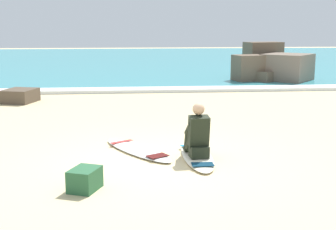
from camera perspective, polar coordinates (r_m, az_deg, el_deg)
name	(u,v)px	position (r m, az deg, el deg)	size (l,w,h in m)	color
ground_plane	(152,161)	(8.16, -2.02, -5.69)	(80.00, 80.00, 0.00)	beige
sea	(132,61)	(30.23, -4.39, 6.65)	(80.00, 28.00, 0.10)	teal
breaking_foam	(138,90)	(16.60, -3.68, 3.08)	(80.00, 0.90, 0.11)	white
surfboard_main	(197,156)	(8.40, 3.55, -4.97)	(0.53, 2.05, 0.08)	#EFE5C6
surfer_seated	(198,135)	(8.19, 3.63, -2.50)	(0.40, 0.73, 0.95)	black
surfboard_spare_near	(137,150)	(8.79, -3.76, -4.25)	(1.51, 2.04, 0.08)	white
rock_outcrop_distant	(272,66)	(19.95, 12.53, 5.82)	(3.46, 3.40, 1.59)	brown
shoreline_rock	(20,96)	(14.94, -17.61, 2.25)	(0.98, 0.85, 0.40)	brown
beach_bag	(85,179)	(6.86, -10.12, -7.74)	(0.36, 0.48, 0.32)	#285B38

